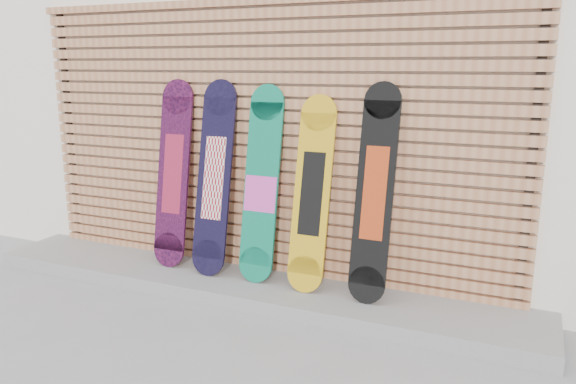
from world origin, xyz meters
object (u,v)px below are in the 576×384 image
object	(u,v)px
snowboard_0	(173,174)
snowboard_2	(261,185)
snowboard_1	(214,178)
snowboard_4	(375,193)
snowboard_3	(312,194)

from	to	relation	value
snowboard_0	snowboard_2	world-z (taller)	snowboard_0
snowboard_1	snowboard_4	distance (m)	1.33
snowboard_2	snowboard_3	bearing A→B (deg)	-1.52
snowboard_1	snowboard_3	world-z (taller)	snowboard_1
snowboard_0	snowboard_1	bearing A→B (deg)	-3.04
snowboard_0	snowboard_4	bearing A→B (deg)	-0.85
snowboard_3	snowboard_4	bearing A→B (deg)	-0.56
snowboard_0	snowboard_3	distance (m)	1.26
snowboard_0	snowboard_4	size ratio (longest dim) A/B	1.00
snowboard_1	snowboard_3	xyz separation A→B (m)	(0.85, 0.00, -0.05)
snowboard_2	snowboard_4	xyz separation A→B (m)	(0.91, -0.02, 0.03)
snowboard_0	snowboard_3	world-z (taller)	snowboard_0
snowboard_2	snowboard_4	size ratio (longest dim) A/B	0.98
snowboard_0	snowboard_3	size ratio (longest dim) A/B	1.07
snowboard_1	snowboard_4	world-z (taller)	same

